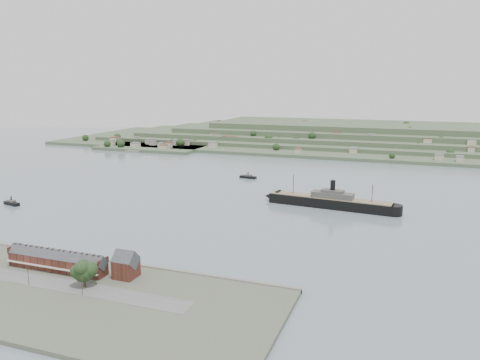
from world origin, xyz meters
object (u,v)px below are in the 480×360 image
(fig_tree, at_px, (84,271))
(tugboat, at_px, (12,203))
(steamship, at_px, (326,201))
(terrace_row, at_px, (57,261))
(gabled_building, at_px, (126,265))

(fig_tree, bearing_deg, tugboat, 144.93)
(steamship, bearing_deg, terrace_row, -120.92)
(steamship, xyz_separation_m, tugboat, (-232.15, -78.30, -3.05))
(steamship, height_order, tugboat, steamship)
(terrace_row, height_order, tugboat, terrace_row)
(terrace_row, height_order, fig_tree, fig_tree)
(terrace_row, bearing_deg, gabled_building, 6.12)
(steamship, bearing_deg, tugboat, -161.36)
(gabled_building, bearing_deg, steamship, 68.57)
(terrace_row, distance_m, fig_tree, 28.98)
(terrace_row, bearing_deg, fig_tree, -25.38)
(fig_tree, bearing_deg, gabled_building, 54.96)
(steamship, distance_m, tugboat, 245.02)
(gabled_building, distance_m, fig_tree, 20.07)
(terrace_row, relative_size, tugboat, 3.46)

